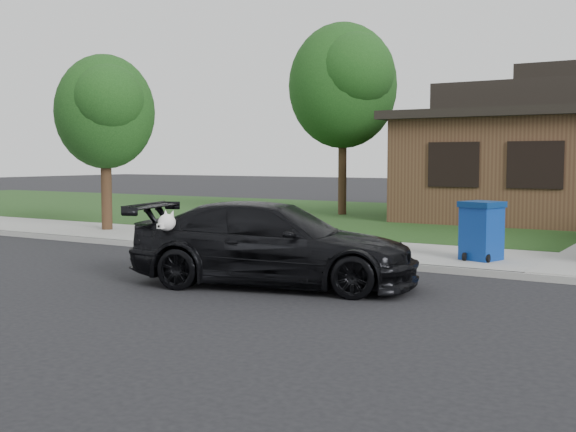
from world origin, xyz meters
The scene contains 8 objects.
ground centered at (0.00, 0.00, 0.00)m, with size 120.00×120.00×0.00m, color black.
sidewalk centered at (0.00, 5.00, 0.06)m, with size 60.00×3.00×0.12m, color gray.
curb centered at (0.00, 3.50, 0.06)m, with size 60.00×0.12×0.12m, color gray.
lawn centered at (0.00, 13.00, 0.07)m, with size 60.00×13.00×0.13m, color #193814.
sedan centered at (0.49, 0.92, 0.66)m, with size 4.84×2.97×1.31m.
recycling_bin centered at (2.68, 4.65, 0.67)m, with size 0.82×0.82×1.09m.
tree_0 centered at (-4.34, 12.88, 4.48)m, with size 3.78×3.60×6.34m.
tree_2 centered at (-7.38, 5.11, 3.27)m, with size 2.73×2.60×4.59m.
Camera 1 is at (6.56, -8.56, 2.00)m, focal length 45.00 mm.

